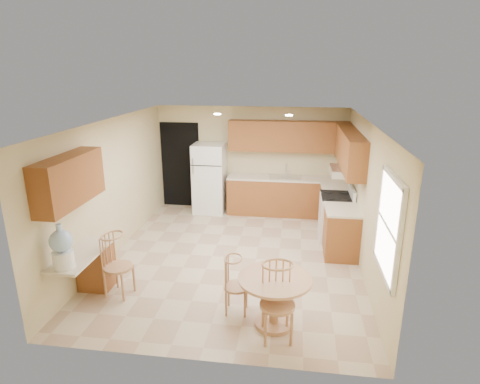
# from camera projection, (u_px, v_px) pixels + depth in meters

# --- Properties ---
(floor) EXTENTS (5.50, 5.50, 0.00)m
(floor) POSITION_uv_depth(u_px,v_px,m) (234.00, 257.00, 7.42)
(floor) COLOR #BFAA8A
(floor) RESTS_ON ground
(ceiling) EXTENTS (4.50, 5.50, 0.02)m
(ceiling) POSITION_uv_depth(u_px,v_px,m) (233.00, 122.00, 6.67)
(ceiling) COLOR white
(ceiling) RESTS_ON wall_back
(wall_back) EXTENTS (4.50, 0.02, 2.50)m
(wall_back) POSITION_uv_depth(u_px,v_px,m) (251.00, 159.00, 9.64)
(wall_back) COLOR beige
(wall_back) RESTS_ON floor
(wall_front) EXTENTS (4.50, 0.02, 2.50)m
(wall_front) POSITION_uv_depth(u_px,v_px,m) (196.00, 267.00, 4.44)
(wall_front) COLOR beige
(wall_front) RESTS_ON floor
(wall_left) EXTENTS (0.02, 5.50, 2.50)m
(wall_left) POSITION_uv_depth(u_px,v_px,m) (112.00, 188.00, 7.34)
(wall_left) COLOR beige
(wall_left) RESTS_ON floor
(wall_right) EXTENTS (0.02, 5.50, 2.50)m
(wall_right) POSITION_uv_depth(u_px,v_px,m) (365.00, 199.00, 6.75)
(wall_right) COLOR beige
(wall_right) RESTS_ON floor
(doorway) EXTENTS (0.90, 0.02, 2.10)m
(doorway) POSITION_uv_depth(u_px,v_px,m) (181.00, 165.00, 9.92)
(doorway) COLOR black
(doorway) RESTS_ON floor
(base_cab_back) EXTENTS (2.75, 0.60, 0.87)m
(base_cab_back) POSITION_uv_depth(u_px,v_px,m) (286.00, 197.00, 9.49)
(base_cab_back) COLOR brown
(base_cab_back) RESTS_ON floor
(counter_back) EXTENTS (2.75, 0.63, 0.04)m
(counter_back) POSITION_uv_depth(u_px,v_px,m) (287.00, 178.00, 9.35)
(counter_back) COLOR beige
(counter_back) RESTS_ON base_cab_back
(base_cab_right_a) EXTENTS (0.60, 0.59, 0.87)m
(base_cab_right_a) POSITION_uv_depth(u_px,v_px,m) (334.00, 207.00, 8.78)
(base_cab_right_a) COLOR brown
(base_cab_right_a) RESTS_ON floor
(counter_right_a) EXTENTS (0.63, 0.59, 0.04)m
(counter_right_a) POSITION_uv_depth(u_px,v_px,m) (336.00, 187.00, 8.65)
(counter_right_a) COLOR beige
(counter_right_a) RESTS_ON base_cab_right_a
(base_cab_right_b) EXTENTS (0.60, 0.80, 0.87)m
(base_cab_right_b) POSITION_uv_depth(u_px,v_px,m) (341.00, 233.00, 7.41)
(base_cab_right_b) COLOR brown
(base_cab_right_b) RESTS_ON floor
(counter_right_b) EXTENTS (0.63, 0.80, 0.04)m
(counter_right_b) POSITION_uv_depth(u_px,v_px,m) (343.00, 210.00, 7.27)
(counter_right_b) COLOR beige
(counter_right_b) RESTS_ON base_cab_right_b
(upper_cab_back) EXTENTS (2.75, 0.33, 0.70)m
(upper_cab_back) POSITION_uv_depth(u_px,v_px,m) (288.00, 136.00, 9.19)
(upper_cab_back) COLOR brown
(upper_cab_back) RESTS_ON wall_back
(upper_cab_right) EXTENTS (0.33, 2.42, 0.70)m
(upper_cab_right) POSITION_uv_depth(u_px,v_px,m) (349.00, 149.00, 7.73)
(upper_cab_right) COLOR brown
(upper_cab_right) RESTS_ON wall_right
(upper_cab_left) EXTENTS (0.33, 1.40, 0.70)m
(upper_cab_left) POSITION_uv_depth(u_px,v_px,m) (69.00, 180.00, 5.62)
(upper_cab_left) COLOR brown
(upper_cab_left) RESTS_ON wall_left
(sink) EXTENTS (0.78, 0.44, 0.01)m
(sink) POSITION_uv_depth(u_px,v_px,m) (286.00, 177.00, 9.35)
(sink) COLOR silver
(sink) RESTS_ON counter_back
(range_hood) EXTENTS (0.50, 0.76, 0.14)m
(range_hood) POSITION_uv_depth(u_px,v_px,m) (343.00, 171.00, 7.85)
(range_hood) COLOR silver
(range_hood) RESTS_ON upper_cab_right
(desk_pedestal) EXTENTS (0.48, 0.42, 0.72)m
(desk_pedestal) POSITION_uv_depth(u_px,v_px,m) (96.00, 267.00, 6.32)
(desk_pedestal) COLOR brown
(desk_pedestal) RESTS_ON floor
(desk_top) EXTENTS (0.50, 1.20, 0.04)m
(desk_top) POSITION_uv_depth(u_px,v_px,m) (81.00, 255.00, 5.85)
(desk_top) COLOR beige
(desk_top) RESTS_ON desk_pedestal
(window) EXTENTS (0.06, 1.12, 1.30)m
(window) POSITION_uv_depth(u_px,v_px,m) (389.00, 226.00, 4.93)
(window) COLOR white
(window) RESTS_ON wall_right
(can_light_a) EXTENTS (0.14, 0.14, 0.02)m
(can_light_a) POSITION_uv_depth(u_px,v_px,m) (217.00, 114.00, 7.87)
(can_light_a) COLOR white
(can_light_a) RESTS_ON ceiling
(can_light_b) EXTENTS (0.14, 0.14, 0.02)m
(can_light_b) POSITION_uv_depth(u_px,v_px,m) (289.00, 115.00, 7.69)
(can_light_b) COLOR white
(can_light_b) RESTS_ON ceiling
(refrigerator) EXTENTS (0.73, 0.71, 1.66)m
(refrigerator) POSITION_uv_depth(u_px,v_px,m) (210.00, 178.00, 9.56)
(refrigerator) COLOR white
(refrigerator) RESTS_ON floor
(stove) EXTENTS (0.65, 0.76, 1.09)m
(stove) POSITION_uv_depth(u_px,v_px,m) (336.00, 216.00, 8.14)
(stove) COLOR white
(stove) RESTS_ON floor
(dining_table) EXTENTS (0.98, 0.98, 0.72)m
(dining_table) POSITION_uv_depth(u_px,v_px,m) (274.00, 294.00, 5.34)
(dining_table) COLOR tan
(dining_table) RESTS_ON floor
(chair_table_a) EXTENTS (0.37, 0.48, 0.84)m
(chair_table_a) POSITION_uv_depth(u_px,v_px,m) (236.00, 283.00, 5.56)
(chair_table_a) COLOR tan
(chair_table_a) RESTS_ON floor
(chair_table_b) EXTENTS (0.45, 0.47, 1.03)m
(chair_table_b) POSITION_uv_depth(u_px,v_px,m) (277.00, 300.00, 4.94)
(chair_table_b) COLOR tan
(chair_table_b) RESTS_ON floor
(chair_desk) EXTENTS (0.43, 0.56, 0.98)m
(chair_desk) POSITION_uv_depth(u_px,v_px,m) (115.00, 262.00, 5.96)
(chair_desk) COLOR tan
(chair_desk) RESTS_ON floor
(water_crock) EXTENTS (0.30, 0.30, 0.63)m
(water_crock) POSITION_uv_depth(u_px,v_px,m) (62.00, 248.00, 5.36)
(water_crock) COLOR white
(water_crock) RESTS_ON desk_top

